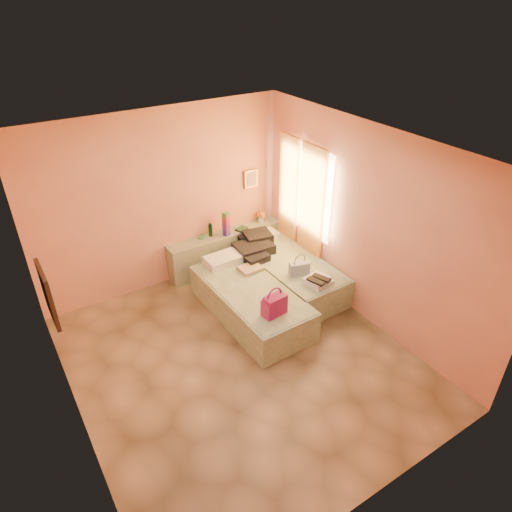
# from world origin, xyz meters

# --- Properties ---
(ground) EXTENTS (4.50, 4.50, 0.00)m
(ground) POSITION_xyz_m (0.00, 0.00, 0.00)
(ground) COLOR tan
(ground) RESTS_ON ground
(room_walls) EXTENTS (4.02, 4.51, 2.81)m
(room_walls) POSITION_xyz_m (0.21, 0.57, 1.79)
(room_walls) COLOR #FCB086
(room_walls) RESTS_ON ground
(headboard_ledge) EXTENTS (2.05, 0.30, 0.65)m
(headboard_ledge) POSITION_xyz_m (0.98, 2.10, 0.33)
(headboard_ledge) COLOR #A2AF8F
(headboard_ledge) RESTS_ON ground
(bed_left) EXTENTS (0.93, 2.01, 0.50)m
(bed_left) POSITION_xyz_m (0.60, 0.72, 0.25)
(bed_left) COLOR #B3CAA2
(bed_left) RESTS_ON ground
(bed_right) EXTENTS (0.93, 2.01, 0.50)m
(bed_right) POSITION_xyz_m (1.50, 1.05, 0.25)
(bed_right) COLOR #B3CAA2
(bed_right) RESTS_ON ground
(water_bottle) EXTENTS (0.06, 0.06, 0.22)m
(water_bottle) POSITION_xyz_m (0.72, 2.15, 0.76)
(water_bottle) COLOR #133418
(water_bottle) RESTS_ON headboard_ledge
(rainbow_box) EXTENTS (0.12, 0.12, 0.41)m
(rainbow_box) POSITION_xyz_m (0.95, 2.04, 0.86)
(rainbow_box) COLOR #97125D
(rainbow_box) RESTS_ON headboard_ledge
(small_dish) EXTENTS (0.16, 0.16, 0.03)m
(small_dish) POSITION_xyz_m (0.56, 2.17, 0.67)
(small_dish) COLOR #49865A
(small_dish) RESTS_ON headboard_ledge
(green_book) EXTENTS (0.23, 0.20, 0.03)m
(green_book) POSITION_xyz_m (1.26, 2.06, 0.67)
(green_book) COLOR #23422D
(green_book) RESTS_ON headboard_ledge
(flower_vase) EXTENTS (0.23, 0.23, 0.24)m
(flower_vase) POSITION_xyz_m (1.70, 2.13, 0.77)
(flower_vase) COLOR silver
(flower_vase) RESTS_ON headboard_ledge
(magenta_handbag) EXTENTS (0.33, 0.21, 0.30)m
(magenta_handbag) POSITION_xyz_m (0.55, 0.06, 0.65)
(magenta_handbag) COLOR #97125D
(magenta_handbag) RESTS_ON bed_left
(khaki_garment) EXTENTS (0.33, 0.27, 0.06)m
(khaki_garment) POSITION_xyz_m (0.84, 1.12, 0.53)
(khaki_garment) COLOR tan
(khaki_garment) RESTS_ON bed_left
(clothes_pile) EXTENTS (0.69, 0.69, 0.19)m
(clothes_pile) POSITION_xyz_m (1.22, 1.53, 0.60)
(clothes_pile) COLOR black
(clothes_pile) RESTS_ON bed_right
(blue_handbag) EXTENTS (0.32, 0.20, 0.19)m
(blue_handbag) POSITION_xyz_m (1.41, 0.65, 0.60)
(blue_handbag) COLOR #395A8A
(blue_handbag) RESTS_ON bed_right
(towel_stack) EXTENTS (0.39, 0.35, 0.10)m
(towel_stack) POSITION_xyz_m (1.49, 0.28, 0.55)
(towel_stack) COLOR white
(towel_stack) RESTS_ON bed_right
(sandal_pair) EXTENTS (0.27, 0.31, 0.03)m
(sandal_pair) POSITION_xyz_m (1.44, 0.23, 0.61)
(sandal_pair) COLOR black
(sandal_pair) RESTS_ON towel_stack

